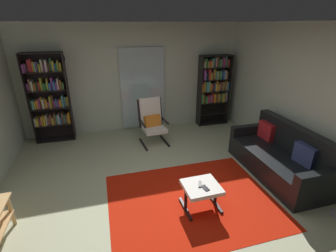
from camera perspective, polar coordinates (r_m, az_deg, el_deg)
name	(u,v)px	position (r m, az deg, el deg)	size (l,w,h in m)	color
ground_plane	(165,195)	(4.09, -0.76, -15.78)	(7.02, 7.02, 0.00)	#ADB08D
wall_back	(135,79)	(6.18, -7.86, 10.91)	(5.60, 0.06, 2.60)	beige
wall_right	(319,104)	(4.84, 31.87, 4.34)	(0.06, 6.00, 2.60)	beige
glass_door_panel	(143,89)	(6.20, -5.91, 8.66)	(1.10, 0.01, 2.00)	silver
area_rug	(191,200)	(4.00, 5.51, -16.87)	(2.53, 2.00, 0.01)	red
bookshelf_near_tv	(49,97)	(6.08, -26.19, 6.21)	(0.84, 0.30, 2.01)	black
bookshelf_near_sofa	(213,85)	(6.58, 10.56, 9.33)	(0.83, 0.30, 1.84)	black
leather_sofa	(280,158)	(4.88, 24.79, -6.76)	(0.84, 1.94, 0.89)	black
lounge_armchair	(152,120)	(5.53, -3.73, 1.36)	(0.62, 0.70, 1.02)	black
ottoman	(201,189)	(3.71, 7.82, -14.46)	(0.53, 0.49, 0.39)	white
tv_remote	(200,184)	(3.67, 7.50, -13.34)	(0.04, 0.14, 0.02)	black
cell_phone	(205,188)	(3.62, 8.72, -14.16)	(0.07, 0.14, 0.01)	black
wall_clock	(58,59)	(6.02, -24.38, 14.18)	(0.29, 0.03, 0.29)	silver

